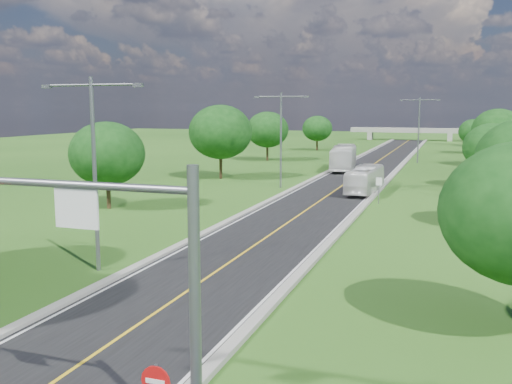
% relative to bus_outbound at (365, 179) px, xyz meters
% --- Properties ---
extents(ground, '(260.00, 260.00, 0.00)m').
position_rel_bus_outbound_xyz_m(ground, '(-3.07, 16.02, -1.38)').
color(ground, '#214914').
rests_on(ground, ground).
extents(road, '(8.00, 150.00, 0.06)m').
position_rel_bus_outbound_xyz_m(road, '(-3.07, 22.02, -1.35)').
color(road, black).
rests_on(road, ground).
extents(curb_left, '(0.50, 150.00, 0.22)m').
position_rel_bus_outbound_xyz_m(curb_left, '(-7.32, 22.02, -1.27)').
color(curb_left, gray).
rests_on(curb_left, ground).
extents(curb_right, '(0.50, 150.00, 0.22)m').
position_rel_bus_outbound_xyz_m(curb_right, '(1.18, 22.02, -1.27)').
color(curb_right, gray).
rests_on(curb_right, ground).
extents(signal_mast, '(8.54, 0.33, 7.20)m').
position_rel_bus_outbound_xyz_m(signal_mast, '(0.61, -44.98, 3.53)').
color(signal_mast, slate).
rests_on(signal_mast, ground).
extents(speed_limit_sign, '(0.55, 0.09, 2.40)m').
position_rel_bus_outbound_xyz_m(speed_limit_sign, '(2.13, -6.00, 0.23)').
color(speed_limit_sign, slate).
rests_on(speed_limit_sign, ground).
extents(overpass, '(30.00, 3.00, 3.20)m').
position_rel_bus_outbound_xyz_m(overpass, '(-3.07, 96.02, 1.04)').
color(overpass, gray).
rests_on(overpass, ground).
extents(streetlight_near_left, '(5.90, 0.25, 10.00)m').
position_rel_bus_outbound_xyz_m(streetlight_near_left, '(-9.07, -31.98, 4.57)').
color(streetlight_near_left, slate).
rests_on(streetlight_near_left, ground).
extents(streetlight_mid_left, '(5.90, 0.25, 10.00)m').
position_rel_bus_outbound_xyz_m(streetlight_mid_left, '(-9.07, 1.02, 4.57)').
color(streetlight_mid_left, slate).
rests_on(streetlight_mid_left, ground).
extents(streetlight_far_right, '(5.90, 0.25, 10.00)m').
position_rel_bus_outbound_xyz_m(streetlight_far_right, '(2.93, 34.02, 4.57)').
color(streetlight_far_right, slate).
rests_on(streetlight_far_right, ground).
extents(tree_lb, '(6.30, 6.30, 7.33)m').
position_rel_bus_outbound_xyz_m(tree_lb, '(-19.07, -15.98, 3.27)').
color(tree_lb, black).
rests_on(tree_lb, ground).
extents(tree_lc, '(7.56, 7.56, 8.79)m').
position_rel_bus_outbound_xyz_m(tree_lc, '(-18.07, 6.02, 4.20)').
color(tree_lc, black).
rests_on(tree_lc, ground).
extents(tree_ld, '(6.72, 6.72, 7.82)m').
position_rel_bus_outbound_xyz_m(tree_ld, '(-20.07, 30.02, 3.58)').
color(tree_ld, black).
rests_on(tree_ld, ground).
extents(tree_le, '(5.88, 5.88, 6.84)m').
position_rel_bus_outbound_xyz_m(tree_le, '(-17.57, 54.02, 2.96)').
color(tree_le, black).
rests_on(tree_le, ground).
extents(tree_rc, '(5.88, 5.88, 6.84)m').
position_rel_bus_outbound_xyz_m(tree_rc, '(11.93, 8.02, 2.96)').
color(tree_rc, black).
rests_on(tree_rc, ground).
extents(tree_rd, '(7.14, 7.14, 8.30)m').
position_rel_bus_outbound_xyz_m(tree_rd, '(13.93, 32.02, 3.89)').
color(tree_rd, black).
rests_on(tree_rd, ground).
extents(tree_re, '(5.46, 5.46, 6.35)m').
position_rel_bus_outbound_xyz_m(tree_re, '(11.43, 56.02, 2.65)').
color(tree_re, black).
rests_on(tree_re, ground).
extents(tree_rf, '(6.30, 6.30, 7.33)m').
position_rel_bus_outbound_xyz_m(tree_rf, '(14.93, 76.02, 3.27)').
color(tree_rf, black).
rests_on(tree_rf, ground).
extents(bus_outbound, '(2.65, 9.54, 2.63)m').
position_rel_bus_outbound_xyz_m(bus_outbound, '(0.00, 0.00, 0.00)').
color(bus_outbound, white).
rests_on(bus_outbound, road).
extents(bus_inbound, '(4.18, 12.24, 3.34)m').
position_rel_bus_outbound_xyz_m(bus_inbound, '(-5.92, 20.07, 0.36)').
color(bus_inbound, white).
rests_on(bus_inbound, road).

